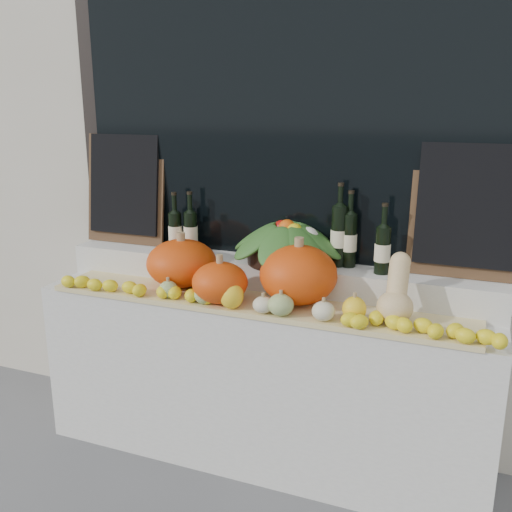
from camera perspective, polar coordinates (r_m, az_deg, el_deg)
storefront_facade at (r=3.41m, az=5.30°, el=22.07°), size 7.00×0.94×4.50m
display_sill at (r=3.05m, az=0.53°, el=-12.08°), size 2.30×0.55×0.88m
rear_tier at (r=2.98m, az=1.59°, el=-1.91°), size 2.30×0.25×0.16m
straw_bedding at (r=2.76m, az=-0.38°, el=-4.82°), size 2.10×0.32×0.02m
pumpkin_left at (r=2.97m, az=-7.44°, el=-0.70°), size 0.40×0.40×0.24m
pumpkin_right at (r=2.70m, az=4.27°, el=-1.87°), size 0.42×0.42×0.28m
pumpkin_center at (r=2.72m, az=-3.63°, el=-2.66°), size 0.35×0.35×0.20m
butternut_squash at (r=2.55m, az=13.86°, el=-3.79°), size 0.16×0.21×0.30m
decorative_gourds at (r=2.61m, az=0.86°, el=-4.55°), size 1.02×0.17×0.15m
lemon_heap at (r=2.65m, az=-1.28°, el=-4.68°), size 2.20×0.16×0.06m
produce_bowl at (r=2.89m, az=3.10°, el=1.45°), size 0.61×0.61×0.23m
wine_bottle_far_left at (r=3.17m, az=-8.07°, el=2.53°), size 0.08×0.08×0.32m
wine_bottle_near_left at (r=3.12m, az=-6.55°, el=2.49°), size 0.08×0.08×0.33m
wine_bottle_tall at (r=2.85m, az=8.30°, el=2.05°), size 0.08×0.08×0.42m
wine_bottle_near_right at (r=2.85m, az=9.31°, el=1.67°), size 0.08×0.08×0.38m
wine_bottle_far_right at (r=2.77m, az=12.54°, el=0.66°), size 0.08×0.08×0.34m
chalkboard_left at (r=3.36m, az=-12.99°, el=6.73°), size 0.50×0.11×0.62m
chalkboard_right at (r=2.78m, az=20.29°, el=4.45°), size 0.50×0.11×0.62m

